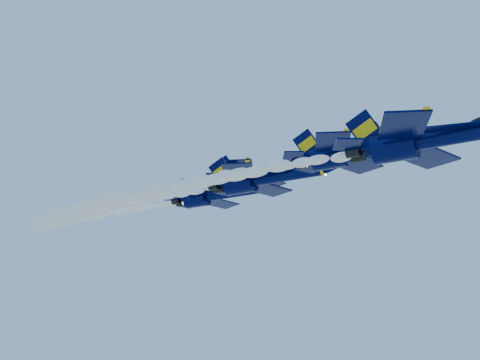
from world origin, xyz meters
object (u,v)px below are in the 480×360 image
at_px(jet_third, 266,178).
at_px(jet_fifth, 216,195).
at_px(jet_second, 359,151).
at_px(jet_fourth, 263,173).
at_px(jet_lead, 436,138).

distance_m(jet_third, jet_fifth, 21.02).
distance_m(jet_second, jet_fourth, 20.87).
height_order(jet_lead, jet_third, jet_third).
height_order(jet_second, jet_third, jet_third).
xyz_separation_m(jet_second, jet_third, (-14.72, 6.50, 1.08)).
bearing_deg(jet_second, jet_lead, -46.06).
bearing_deg(jet_lead, jet_third, 145.48).
bearing_deg(jet_third, jet_lead, -34.52).
bearing_deg(jet_third, jet_fifth, 137.86).
height_order(jet_third, jet_fifth, jet_fifth).
bearing_deg(jet_second, jet_fifth, 145.87).
relative_size(jet_third, jet_fifth, 1.04).
bearing_deg(jet_fourth, jet_fifth, 144.11).
distance_m(jet_fourth, jet_fifth, 15.83).
height_order(jet_lead, jet_fourth, jet_fourth).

